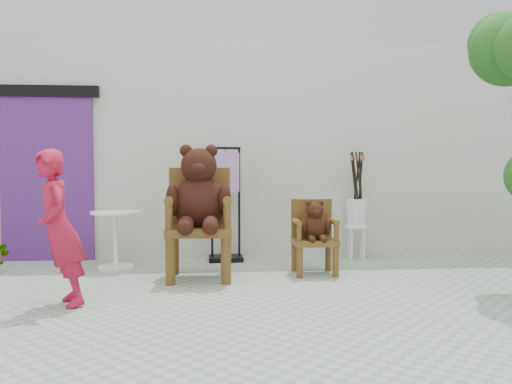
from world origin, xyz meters
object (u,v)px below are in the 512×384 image
at_px(cafe_table, 116,233).
at_px(stool_bucket, 357,212).
at_px(chair_big, 199,203).
at_px(chair_small, 314,229).
at_px(person, 60,229).
at_px(display_stand, 226,217).

height_order(cafe_table, stool_bucket, stool_bucket).
bearing_deg(cafe_table, chair_big, -32.95).
bearing_deg(stool_bucket, chair_big, -153.20).
relative_size(chair_small, person, 0.62).
height_order(display_stand, stool_bucket, display_stand).
relative_size(cafe_table, stool_bucket, 0.48).
bearing_deg(cafe_table, chair_small, -12.35).
relative_size(person, display_stand, 0.92).
bearing_deg(stool_bucket, chair_small, -130.39).
distance_m(chair_small, display_stand, 1.36).
bearing_deg(chair_small, display_stand, 138.42).
bearing_deg(display_stand, chair_big, -108.73).
bearing_deg(chair_big, cafe_table, 147.05).
relative_size(chair_small, cafe_table, 1.23).
bearing_deg(stool_bucket, person, -147.43).
distance_m(chair_big, stool_bucket, 2.36).
bearing_deg(chair_big, display_stand, 73.30).
bearing_deg(cafe_table, person, -94.85).
height_order(chair_big, display_stand, display_stand).
height_order(person, cafe_table, person).
distance_m(chair_big, chair_small, 1.38).
xyz_separation_m(chair_small, cafe_table, (-2.38, 0.52, -0.08)).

